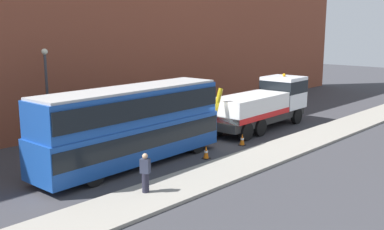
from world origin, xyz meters
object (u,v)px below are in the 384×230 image
(recovery_tow_truck, at_px, (264,103))
(traffic_cone_midway, at_px, (242,140))
(traffic_cone_near_bus, at_px, (206,153))
(double_decker_bus, at_px, (132,123))
(pedestrian_onlooker, at_px, (145,173))
(street_lamp, at_px, (47,89))

(recovery_tow_truck, bearing_deg, traffic_cone_midway, -162.05)
(traffic_cone_midway, bearing_deg, traffic_cone_near_bus, -175.84)
(double_decker_bus, bearing_deg, pedestrian_onlooker, -124.88)
(recovery_tow_truck, relative_size, street_lamp, 1.75)
(traffic_cone_midway, bearing_deg, street_lamp, 134.58)
(traffic_cone_near_bus, xyz_separation_m, street_lamp, (-4.51, 8.49, 3.13))
(traffic_cone_midway, bearing_deg, recovery_tow_truck, 20.42)
(recovery_tow_truck, distance_m, double_decker_bus, 11.87)
(double_decker_bus, xyz_separation_m, street_lamp, (-1.07, 6.45, 1.24))
(traffic_cone_near_bus, relative_size, traffic_cone_midway, 1.00)
(pedestrian_onlooker, height_order, traffic_cone_near_bus, pedestrian_onlooker)
(double_decker_bus, height_order, traffic_cone_near_bus, double_decker_bus)
(double_decker_bus, relative_size, pedestrian_onlooker, 6.51)
(pedestrian_onlooker, height_order, traffic_cone_midway, pedestrian_onlooker)
(double_decker_bus, relative_size, street_lamp, 1.91)
(double_decker_bus, bearing_deg, street_lamp, 97.00)
(street_lamp, bearing_deg, traffic_cone_midway, -45.42)
(double_decker_bus, relative_size, traffic_cone_midway, 15.45)
(recovery_tow_truck, height_order, double_decker_bus, double_decker_bus)
(double_decker_bus, distance_m, pedestrian_onlooker, 4.62)
(double_decker_bus, height_order, pedestrian_onlooker, double_decker_bus)
(double_decker_bus, bearing_deg, recovery_tow_truck, -2.36)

